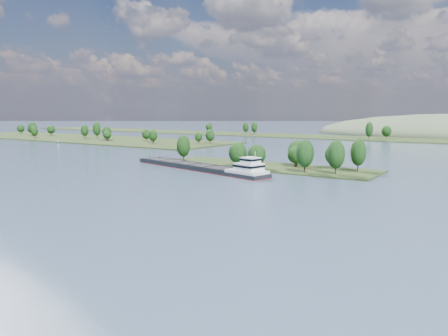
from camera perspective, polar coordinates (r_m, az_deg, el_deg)
The scene contains 6 objects.
ground at distance 146.48m, azimuth -5.99°, elevation -2.42°, with size 1800.00×1800.00×0.00m, color #314256.
tree_island at distance 191.55m, azimuth 6.88°, elevation 1.19°, with size 100.00×30.00×14.53m.
left_bank at distance 408.84m, azimuth -18.43°, elevation 3.78°, with size 300.00×80.00×16.10m.
back_shoreline at distance 400.10m, azimuth 21.74°, elevation 3.52°, with size 900.00×60.00×16.12m.
cargo_barge at distance 184.48m, azimuth -2.49°, elevation 0.10°, with size 78.00×27.63×10.56m.
motorboat at distance 362.84m, azimuth -20.85°, elevation 3.29°, with size 2.41×6.42×2.48m, color silver.
Camera 1 is at (92.11, 8.98, 25.39)m, focal length 35.00 mm.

